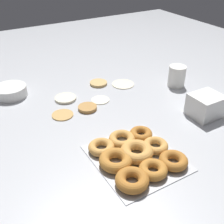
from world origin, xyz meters
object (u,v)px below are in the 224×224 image
object	(u,v)px
pancake_1	(63,114)
pancake_0	(87,108)
container_stack	(206,106)
batter_bowl	(11,91)
donut_tray	(135,156)
pancake_4	(65,98)
paper_cup	(177,76)
pancake_5	(100,100)
pancake_3	(98,83)
pancake_2	(123,84)

from	to	relation	value
pancake_1	pancake_0	bearing A→B (deg)	-4.15
pancake_1	container_stack	distance (m)	0.63
pancake_1	batter_bowl	bearing A→B (deg)	117.14
pancake_0	donut_tray	bearing A→B (deg)	-90.83
pancake_0	batter_bowl	xyz separation A→B (m)	(-0.27, 0.30, 0.02)
pancake_4	paper_cup	xyz separation A→B (m)	(0.56, -0.15, 0.05)
pancake_5	batter_bowl	xyz separation A→B (m)	(-0.36, 0.26, 0.02)
pancake_3	batter_bowl	bearing A→B (deg)	166.58
pancake_0	pancake_4	xyz separation A→B (m)	(-0.05, 0.14, -0.00)
pancake_4	donut_tray	distance (m)	0.53
pancake_1	batter_bowl	xyz separation A→B (m)	(-0.15, 0.30, 0.02)
pancake_4	container_stack	size ratio (longest dim) A/B	0.79
pancake_2	pancake_5	bearing A→B (deg)	-154.17
pancake_3	paper_cup	bearing A→B (deg)	-32.30
pancake_3	pancake_5	xyz separation A→B (m)	(-0.07, -0.16, -0.00)
pancake_5	pancake_2	bearing A→B (deg)	25.83
donut_tray	paper_cup	bearing A→B (deg)	36.15
batter_bowl	container_stack	distance (m)	0.92
pancake_2	donut_tray	bearing A→B (deg)	-118.05
donut_tray	container_stack	distance (m)	0.44
paper_cup	pancake_2	bearing A→B (deg)	147.29
pancake_3	batter_bowl	size ratio (longest dim) A/B	0.59
pancake_5	paper_cup	distance (m)	0.43
pancake_2	batter_bowl	world-z (taller)	batter_bowl
pancake_3	donut_tray	world-z (taller)	donut_tray
pancake_3	pancake_4	world-z (taller)	pancake_3
pancake_2	pancake_4	size ratio (longest dim) A/B	1.14
pancake_1	pancake_5	xyz separation A→B (m)	(0.21, 0.03, -0.00)
container_stack	paper_cup	size ratio (longest dim) A/B	1.20
pancake_2	paper_cup	distance (m)	0.28
pancake_5	pancake_4	bearing A→B (deg)	146.73
pancake_3	pancake_5	bearing A→B (deg)	-114.89
pancake_4	pancake_1	bearing A→B (deg)	-117.46
pancake_2	container_stack	bearing A→B (deg)	-71.65
container_stack	pancake_0	bearing A→B (deg)	144.02
pancake_2	donut_tray	xyz separation A→B (m)	(-0.28, -0.53, 0.02)
pancake_4	batter_bowl	distance (m)	0.28
pancake_4	donut_tray	bearing A→B (deg)	-85.03
pancake_2	pancake_5	xyz separation A→B (m)	(-0.19, -0.09, -0.00)
pancake_2	pancake_4	bearing A→B (deg)	179.45
pancake_5	paper_cup	size ratio (longest dim) A/B	0.80
pancake_2	container_stack	distance (m)	0.46
pancake_5	paper_cup	world-z (taller)	paper_cup
pancake_3	pancake_5	distance (m)	0.17
pancake_2	batter_bowl	distance (m)	0.57
donut_tray	batter_bowl	xyz separation A→B (m)	(-0.26, 0.70, 0.01)
pancake_3	pancake_1	bearing A→B (deg)	-145.60
pancake_2	paper_cup	bearing A→B (deg)	-32.71
pancake_4	paper_cup	distance (m)	0.58
pancake_0	pancake_2	distance (m)	0.31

